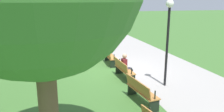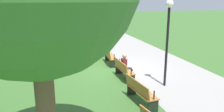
% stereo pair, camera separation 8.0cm
% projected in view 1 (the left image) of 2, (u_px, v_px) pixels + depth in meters
% --- Properties ---
extents(ground_plane, '(120.00, 120.00, 0.00)m').
position_uv_depth(ground_plane, '(117.00, 70.00, 11.42)').
color(ground_plane, '#3D6B2D').
extents(path_paving, '(27.19, 4.25, 0.01)m').
position_uv_depth(path_paving, '(159.00, 67.00, 12.05)').
color(path_paving, '#A39E99').
rests_on(path_paving, ground).
extents(bench_0, '(1.71, 0.79, 0.89)m').
position_uv_depth(bench_0, '(86.00, 41.00, 17.01)').
color(bench_0, '#B27538').
rests_on(bench_0, ground).
extents(bench_1, '(1.69, 0.66, 0.89)m').
position_uv_depth(bench_1, '(97.00, 47.00, 14.78)').
color(bench_1, '#B27538').
rests_on(bench_1, ground).
extents(bench_2, '(1.66, 0.54, 0.89)m').
position_uv_depth(bench_2, '(109.00, 56.00, 12.47)').
color(bench_2, '#B27538').
rests_on(bench_2, ground).
extents(bench_3, '(1.66, 0.54, 0.89)m').
position_uv_depth(bench_3, '(123.00, 69.00, 10.10)').
color(bench_3, '#B27538').
rests_on(bench_3, ground).
extents(bench_4, '(1.69, 0.66, 0.89)m').
position_uv_depth(bench_4, '(141.00, 91.00, 7.69)').
color(bench_4, '#B27538').
rests_on(bench_4, ground).
extents(person_seated, '(0.33, 0.53, 1.20)m').
position_uv_depth(person_seated, '(126.00, 65.00, 10.14)').
color(person_seated, maroon).
rests_on(person_seated, ground).
extents(lamp_post, '(0.32, 0.32, 3.60)m').
position_uv_depth(lamp_post, '(168.00, 26.00, 8.79)').
color(lamp_post, black).
rests_on(lamp_post, ground).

